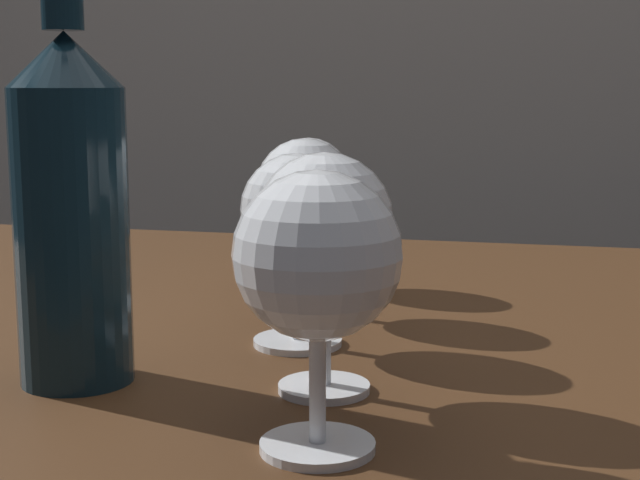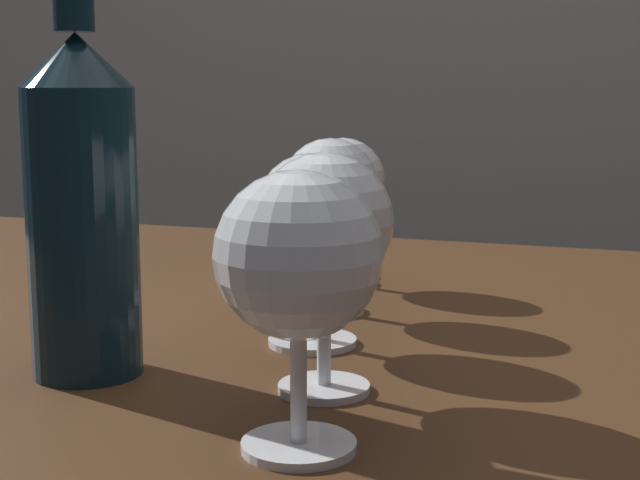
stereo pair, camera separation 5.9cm
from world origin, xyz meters
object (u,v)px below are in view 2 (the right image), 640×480
at_px(wine_glass_cabernet, 298,260).
at_px(wine_glass_amber, 320,228).
at_px(wine_glass_white, 343,182).
at_px(wine_glass_port, 312,215).
at_px(wine_glass_rose, 330,191).
at_px(wine_bottle, 81,195).

bearing_deg(wine_glass_cabernet, wine_glass_amber, 102.45).
bearing_deg(wine_glass_amber, wine_glass_white, 105.12).
bearing_deg(wine_glass_white, wine_glass_cabernet, -75.51).
distance_m(wine_glass_cabernet, wine_glass_amber, 0.10).
relative_size(wine_glass_port, wine_glass_rose, 0.97).
distance_m(wine_glass_amber, wine_glass_port, 0.11).
bearing_deg(wine_glass_port, wine_bottle, -135.72).
distance_m(wine_glass_cabernet, wine_glass_rose, 0.31).
xyz_separation_m(wine_glass_cabernet, wine_glass_white, (-0.11, 0.41, -0.00)).
height_order(wine_glass_port, wine_bottle, wine_bottle).
bearing_deg(wine_glass_amber, wine_glass_rose, 106.72).
height_order(wine_glass_rose, wine_bottle, wine_bottle).
xyz_separation_m(wine_glass_amber, wine_bottle, (-0.16, -0.02, 0.02)).
height_order(wine_glass_cabernet, wine_glass_amber, wine_glass_amber).
xyz_separation_m(wine_glass_cabernet, wine_glass_rose, (-0.08, 0.30, 0.00)).
distance_m(wine_glass_amber, wine_bottle, 0.16).
xyz_separation_m(wine_glass_port, wine_glass_white, (-0.04, 0.21, 0.00)).
distance_m(wine_glass_cabernet, wine_glass_port, 0.21).
relative_size(wine_glass_amber, wine_glass_rose, 1.03).
xyz_separation_m(wine_glass_white, wine_bottle, (-0.08, -0.33, 0.02)).
distance_m(wine_glass_port, wine_bottle, 0.17).
distance_m(wine_glass_port, wine_glass_white, 0.21).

